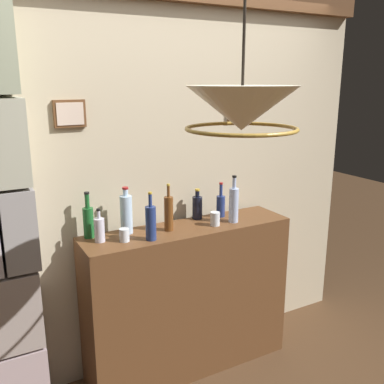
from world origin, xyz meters
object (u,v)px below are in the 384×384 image
Objects in this scene: liquor_bottle_tequila at (221,205)px; glass_tumbler_rocks at (124,235)px; liquor_bottle_vermouth at (234,204)px; pendant_lamp at (242,110)px; liquor_bottle_port at (99,229)px; liquor_bottle_scotch at (151,222)px; liquor_bottle_bourbon at (88,221)px; liquor_bottle_mezcal at (197,207)px; liquor_bottle_vodka at (126,214)px; liquor_bottle_whiskey at (169,213)px; glass_tumbler_highball at (215,219)px.

glass_tumbler_rocks is (-0.76, -0.13, -0.04)m from liquor_bottle_tequila.
liquor_bottle_vermouth is (0.01, -0.14, 0.04)m from liquor_bottle_tequila.
liquor_bottle_port is at bearing 110.66° from pendant_lamp.
liquor_bottle_vermouth is at bearing 56.72° from pendant_lamp.
liquor_bottle_port is 0.69× the size of liquor_bottle_scotch.
liquor_bottle_bourbon is 1.36× the size of liquor_bottle_mezcal.
liquor_bottle_bourbon reaches higher than liquor_bottle_port.
glass_tumbler_rocks is at bearing -27.55° from liquor_bottle_port.
liquor_bottle_vodka is 1.21m from pendant_lamp.
liquor_bottle_bourbon is 0.11m from liquor_bottle_port.
liquor_bottle_whiskey is at bearing -169.10° from liquor_bottle_tequila.
liquor_bottle_bourbon is 0.93m from liquor_bottle_tequila.
liquor_bottle_vodka is at bearing 115.20° from liquor_bottle_scotch.
liquor_bottle_scotch is (0.28, -0.12, 0.03)m from liquor_bottle_port.
liquor_bottle_scotch is 0.97× the size of liquor_bottle_whiskey.
liquor_bottle_scotch is 0.48m from glass_tumbler_highball.
liquor_bottle_vodka is 1.46× the size of liquor_bottle_port.
liquor_bottle_scotch reaches higher than liquor_bottle_bourbon.
pendant_lamp is at bearing -123.28° from liquor_bottle_vermouth.
liquor_bottle_vermouth is 3.53× the size of glass_tumbler_highball.
liquor_bottle_vodka reaches higher than glass_tumbler_rocks.
liquor_bottle_port is 0.97× the size of liquor_bottle_mezcal.
liquor_bottle_scotch is (-0.45, -0.22, 0.03)m from liquor_bottle_mezcal.
liquor_bottle_scotch is 1.21× the size of liquor_bottle_tequila.
liquor_bottle_vodka is 0.72m from liquor_bottle_vermouth.
glass_tumbler_highball is at bearing -1.15° from glass_tumbler_rocks.
liquor_bottle_mezcal is 0.26m from liquor_bottle_vermouth.
glass_tumbler_rocks is at bearing 160.90° from liquor_bottle_scotch.
liquor_bottle_vodka is 0.92× the size of liquor_bottle_vermouth.
liquor_bottle_port reaches higher than glass_tumbler_rocks.
liquor_bottle_mezcal is at bearing 69.86° from pendant_lamp.
liquor_bottle_port is 2.24× the size of glass_tumbler_highball.
liquor_bottle_mezcal is at bearing 4.33° from liquor_bottle_vodka.
liquor_bottle_whiskey is 0.95× the size of liquor_bottle_vermouth.
liquor_bottle_port is 0.31m from liquor_bottle_scotch.
liquor_bottle_vermouth is 0.61× the size of pendant_lamp.
liquor_bottle_whiskey is 0.32m from glass_tumbler_highball.
liquor_bottle_tequila is 0.15m from liquor_bottle_vermouth.
liquor_bottle_whiskey is 0.58× the size of pendant_lamp.
liquor_bottle_tequila is at bearing 61.20° from pendant_lamp.
liquor_bottle_port is (0.04, -0.10, -0.03)m from liquor_bottle_bourbon.
liquor_bottle_vodka is 0.59m from glass_tumbler_highball.
liquor_bottle_scotch reaches higher than glass_tumbler_rocks.
liquor_bottle_vermouth reaches higher than glass_tumbler_rocks.
pendant_lamp reaches higher than liquor_bottle_mezcal.
liquor_bottle_scotch is 3.76× the size of glass_tumbler_rocks.
liquor_bottle_vermouth is (0.90, -0.08, 0.05)m from liquor_bottle_port.
liquor_bottle_vodka is (0.23, -0.04, 0.02)m from liquor_bottle_bourbon.
liquor_bottle_vodka is 0.21m from liquor_bottle_port.
glass_tumbler_highball is at bearing -6.03° from liquor_bottle_port.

